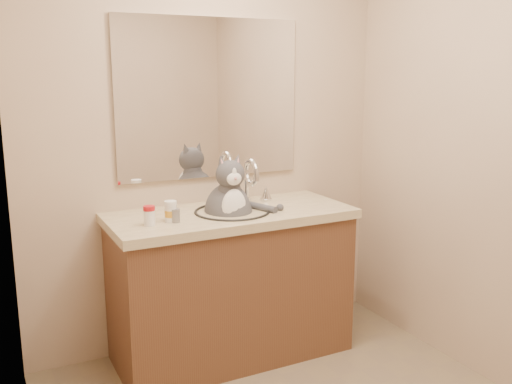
% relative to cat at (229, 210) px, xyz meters
% --- Properties ---
extents(room, '(2.22, 2.52, 2.42)m').
position_rel_cat_xyz_m(room, '(0.01, -0.96, 0.34)').
color(room, '#7D6D56').
rests_on(room, ground).
extents(vanity, '(1.34, 0.59, 1.12)m').
position_rel_cat_xyz_m(vanity, '(0.01, 0.00, -0.42)').
color(vanity, brown).
rests_on(vanity, ground).
extents(mirror, '(1.10, 0.02, 0.90)m').
position_rel_cat_xyz_m(mirror, '(0.01, 0.27, 0.59)').
color(mirror, white).
rests_on(mirror, room).
extents(shower_curtain, '(0.02, 1.30, 1.93)m').
position_rel_cat_xyz_m(shower_curtain, '(-1.04, -0.86, 0.17)').
color(shower_curtain, beige).
rests_on(shower_curtain, ground).
extents(cat, '(0.37, 0.33, 0.52)m').
position_rel_cat_xyz_m(cat, '(0.00, 0.00, 0.00)').
color(cat, '#4E4D53').
rests_on(cat, vanity).
extents(pill_bottle_redcap, '(0.07, 0.07, 0.10)m').
position_rel_cat_xyz_m(pill_bottle_redcap, '(-0.47, -0.08, 0.04)').
color(pill_bottle_redcap, white).
rests_on(pill_bottle_redcap, vanity).
extents(pill_bottle_orange, '(0.08, 0.08, 0.11)m').
position_rel_cat_xyz_m(pill_bottle_orange, '(-0.35, -0.06, 0.04)').
color(pill_bottle_orange, white).
rests_on(pill_bottle_orange, vanity).
extents(grey_canister, '(0.05, 0.05, 0.07)m').
position_rel_cat_xyz_m(grey_canister, '(-0.34, -0.08, 0.02)').
color(grey_canister, gray).
rests_on(grey_canister, vanity).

